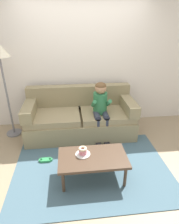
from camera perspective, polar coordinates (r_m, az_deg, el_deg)
ground at (r=3.34m, az=0.15°, el=-13.52°), size 10.00×10.00×0.00m
wall_back at (r=4.05m, az=-2.19°, el=15.54°), size 8.00×0.10×2.80m
area_rug at (r=3.15m, az=0.69°, el=-16.30°), size 2.39×1.69×0.01m
couch at (r=3.86m, az=-2.76°, el=-1.76°), size 2.08×0.90×0.91m
coffee_table at (r=2.79m, az=0.98°, el=-13.74°), size 0.96×0.55×0.38m
person_child at (r=3.57m, az=3.36°, el=1.81°), size 0.34×0.58×1.10m
plate at (r=2.80m, az=-1.98°, el=-12.38°), size 0.21×0.21×0.01m
donut at (r=2.78m, az=-1.99°, el=-11.98°), size 0.17×0.17×0.04m
donut_second at (r=2.76m, az=-2.00°, el=-11.39°), size 0.15×0.15×0.04m
donut_third at (r=2.74m, az=-2.02°, el=-10.79°), size 0.17×0.17×0.04m
toy_controller at (r=3.35m, az=-12.83°, el=-13.73°), size 0.23×0.09×0.05m
floor_lamp at (r=3.75m, az=-25.04°, el=14.16°), size 0.37×0.37×1.80m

